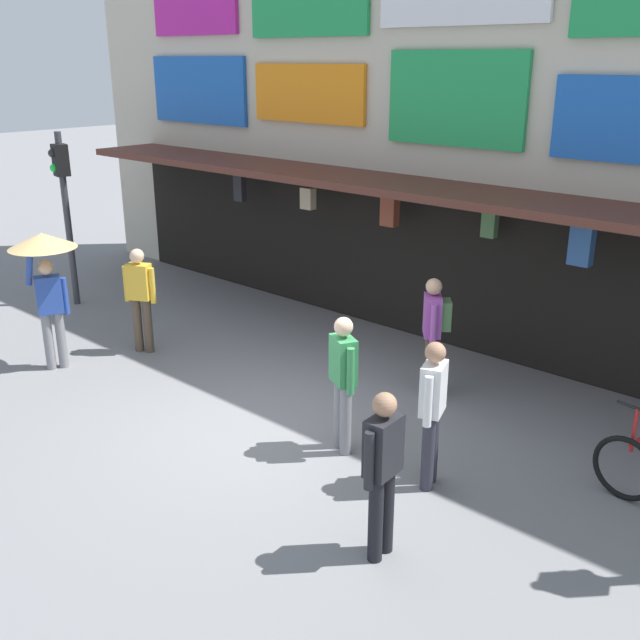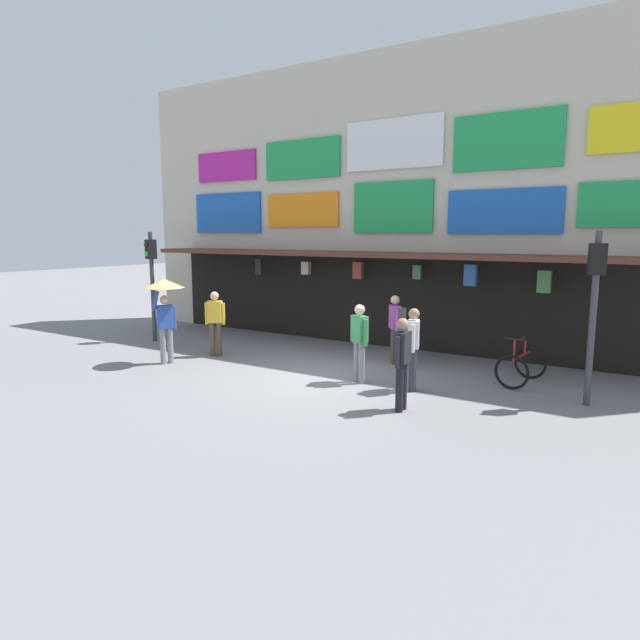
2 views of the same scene
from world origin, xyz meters
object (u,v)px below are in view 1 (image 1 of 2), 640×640
pedestrian_in_purple (434,328)px  pedestrian_in_blue (140,295)px  pedestrian_with_umbrella (45,263)px  traffic_light_near (64,191)px  pedestrian_in_black (383,467)px  pedestrian_in_red (432,407)px  pedestrian_in_white (343,377)px

pedestrian_in_purple → pedestrian_in_blue: (-4.30, -1.71, -0.04)m
pedestrian_with_umbrella → pedestrian_in_blue: size_ratio=1.24×
traffic_light_near → pedestrian_in_black: 9.23m
pedestrian_with_umbrella → pedestrian_in_blue: 1.51m
traffic_light_near → pedestrian_in_black: (8.91, -2.13, -1.19)m
pedestrian_in_purple → pedestrian_in_black: bearing=-63.6°
pedestrian_in_red → pedestrian_in_blue: (-5.58, 0.24, 0.00)m
pedestrian_in_blue → pedestrian_in_black: size_ratio=1.00×
pedestrian_in_purple → pedestrian_with_umbrella: bearing=-147.8°
pedestrian_in_white → pedestrian_in_purple: bearing=92.4°
pedestrian_in_white → pedestrian_in_black: size_ratio=1.00×
pedestrian_in_purple → pedestrian_in_white: same height
pedestrian_in_red → traffic_light_near: bearing=174.6°
traffic_light_near → pedestrian_in_blue: 3.27m
traffic_light_near → pedestrian_in_purple: bearing=8.9°
traffic_light_near → pedestrian_in_white: traffic_light_near is taller
traffic_light_near → pedestrian_in_red: traffic_light_near is taller
pedestrian_in_purple → pedestrian_in_blue: 4.62m
pedestrian_with_umbrella → pedestrian_in_red: bearing=9.7°
pedestrian_with_umbrella → pedestrian_in_white: 4.95m
traffic_light_near → pedestrian_in_purple: (7.28, 1.14, -1.16)m
pedestrian_in_red → pedestrian_in_black: 1.36m
traffic_light_near → pedestrian_in_black: bearing=-13.4°
pedestrian_in_red → pedestrian_in_white: (-1.20, -0.05, 0.00)m
pedestrian_with_umbrella → pedestrian_in_white: pedestrian_with_umbrella is taller
pedestrian_in_blue → pedestrian_in_white: bearing=-3.8°
traffic_light_near → pedestrian_in_black: traffic_light_near is taller
pedestrian_in_blue → pedestrian_in_black: same height
pedestrian_with_umbrella → pedestrian_in_blue: (0.43, 1.27, -0.69)m
pedestrian_with_umbrella → pedestrian_in_red: size_ratio=1.24×
traffic_light_near → pedestrian_in_red: (8.57, -0.81, -1.19)m
pedestrian_in_purple → pedestrian_in_blue: same height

